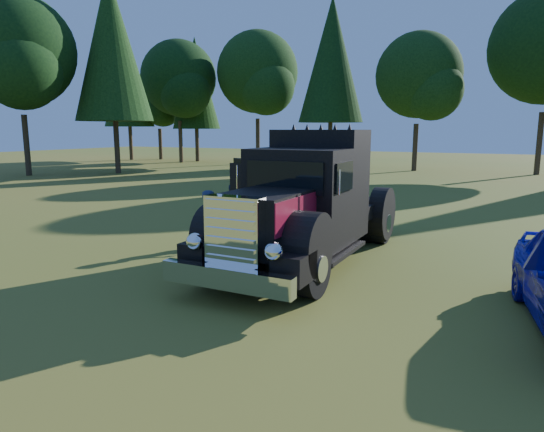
{
  "coord_description": "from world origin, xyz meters",
  "views": [
    {
      "loc": [
        3.01,
        -7.22,
        3.0
      ],
      "look_at": [
        -1.42,
        1.41,
        1.27
      ],
      "focal_mm": 32.0,
      "sensor_mm": 36.0,
      "label": 1
    }
  ],
  "objects_px": {
    "spectator_near": "(211,226)",
    "spectator_far": "(236,214)",
    "distant_teal_car": "(274,161)",
    "diamond_t_truck": "(305,207)"
  },
  "relations": [
    {
      "from": "diamond_t_truck",
      "to": "spectator_far",
      "type": "height_order",
      "value": "diamond_t_truck"
    },
    {
      "from": "spectator_far",
      "to": "spectator_near",
      "type": "bearing_deg",
      "value": -131.02
    },
    {
      "from": "spectator_near",
      "to": "spectator_far",
      "type": "bearing_deg",
      "value": 7.18
    },
    {
      "from": "diamond_t_truck",
      "to": "spectator_near",
      "type": "height_order",
      "value": "diamond_t_truck"
    },
    {
      "from": "spectator_near",
      "to": "spectator_far",
      "type": "distance_m",
      "value": 1.83
    },
    {
      "from": "spectator_far",
      "to": "distant_teal_car",
      "type": "distance_m",
      "value": 24.42
    },
    {
      "from": "spectator_near",
      "to": "spectator_far",
      "type": "relative_size",
      "value": 1.03
    },
    {
      "from": "spectator_far",
      "to": "distant_teal_car",
      "type": "xyz_separation_m",
      "value": [
        -10.11,
        22.23,
        -0.17
      ]
    },
    {
      "from": "spectator_near",
      "to": "spectator_far",
      "type": "xyz_separation_m",
      "value": [
        -0.42,
        1.78,
        -0.02
      ]
    },
    {
      "from": "diamond_t_truck",
      "to": "distant_teal_car",
      "type": "xyz_separation_m",
      "value": [
        -12.49,
        23.15,
        -0.64
      ]
    }
  ]
}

